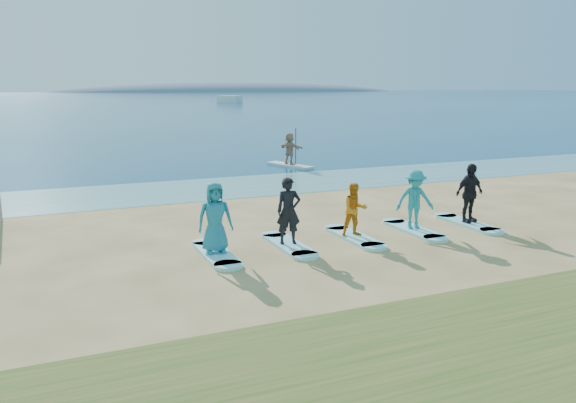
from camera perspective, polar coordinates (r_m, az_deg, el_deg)
name	(u,v)px	position (r m, az deg, el deg)	size (l,w,h in m)	color
ground	(331,259)	(14.11, 4.40, -5.81)	(600.00, 600.00, 0.00)	tan
shallow_water	(215,188)	(23.64, -7.44, 1.36)	(600.00, 600.00, 0.00)	teal
ocean	(68,99)	(172.06, -21.43, 9.64)	(600.00, 600.00, 0.00)	navy
island_ridge	(236,91)	(327.95, -5.32, 11.07)	(220.00, 56.00, 18.00)	slate
paddleboard	(290,165)	(29.67, 0.17, 3.70)	(0.70, 3.00, 0.12)	silver
paddleboarder	(290,149)	(29.56, 0.17, 5.40)	(1.53, 0.49, 1.66)	tan
boat_offshore_b	(229,103)	(131.86, -5.97, 9.94)	(2.15, 6.70, 1.66)	silver
surfboard_0	(216,254)	(14.44, -7.33, -5.27)	(0.70, 2.20, 0.09)	#9BEBF0
student_0	(215,218)	(14.19, -7.43, -1.63)	(0.88, 0.57, 1.80)	teal
surfboard_1	(289,245)	(15.08, 0.06, -4.43)	(0.70, 2.20, 0.09)	#9BEBF0
student_1	(289,211)	(14.85, 0.06, -0.95)	(0.65, 0.43, 1.78)	black
surfboard_2	(354,237)	(15.95, 6.73, -3.60)	(0.70, 2.20, 0.09)	#9BEBF0
student_2	(355,210)	(15.76, 6.80, -0.82)	(0.73, 0.56, 1.49)	orange
surfboard_3	(413,230)	(17.02, 12.62, -2.82)	(0.70, 2.20, 0.09)	#9BEBF0
student_3	(415,199)	(16.82, 12.76, 0.20)	(1.13, 0.65, 1.74)	teal
surfboard_4	(467,223)	(18.25, 17.77, -2.12)	(0.70, 2.20, 0.09)	#9BEBF0
student_4	(469,193)	(18.05, 17.96, 0.82)	(1.06, 0.44, 1.82)	black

